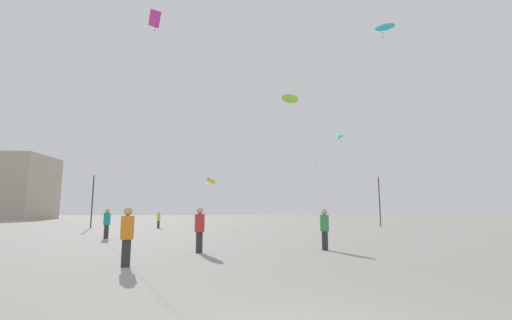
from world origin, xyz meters
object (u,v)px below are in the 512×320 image
Objects in this scene: lamppost_east at (379,192)px; person_in_green at (325,227)px; person_in_yellow at (159,219)px; person_in_teal at (107,222)px; lamppost_west at (93,191)px; person_in_red at (200,228)px; kite_amber_delta at (211,181)px; person_in_orange at (127,234)px; kite_cyan_diamond at (385,27)px; kite_lime_diamond at (290,98)px; kite_emerald_delta at (331,141)px; kite_magenta_delta at (155,22)px.

person_in_green is at bearing -117.23° from lamppost_east.
person_in_yellow is 13.38m from person_in_teal.
lamppost_west reaches higher than person_in_green.
person_in_red is 5.46m from person_in_green.
lamppost_east reaches higher than person_in_green.
person_in_orange is at bearing -89.91° from kite_amber_delta.
lamppost_east reaches higher than person_in_orange.
kite_amber_delta is at bearing 125.42° from kite_cyan_diamond.
kite_lime_diamond is (7.18, 13.43, 8.98)m from person_in_orange.
kite_cyan_diamond is at bearing -15.89° from kite_lime_diamond.
person_in_red is 0.09× the size of kite_emerald_delta.
kite_cyan_diamond is at bearing -132.31° from person_in_orange.
kite_cyan_diamond reaches higher than person_in_yellow.
person_in_teal is 20.77m from kite_amber_delta.
lamppost_east is (19.40, -3.26, -1.47)m from kite_amber_delta.
kite_magenta_delta is (-9.83, -1.26, 5.02)m from kite_lime_diamond.
lamppost_west is at bearing 53.03° from person_in_yellow.
person_in_orange is 18.74m from kite_magenta_delta.
kite_emerald_delta reaches higher than person_in_green.
kite_emerald_delta is 24.11m from kite_magenta_delta.
person_in_teal reaches higher than person_in_orange.
person_in_green is 0.25× the size of kite_amber_delta.
kite_magenta_delta is at bearing -135.70° from kite_emerald_delta.
kite_amber_delta is at bearing 82.15° from kite_magenta_delta.
kite_magenta_delta is at bearing -71.48° from person_in_teal.
kite_magenta_delta reaches higher than kite_cyan_diamond.
kite_cyan_diamond reaches higher than person_in_green.
person_in_green is (7.25, 4.28, -0.01)m from person_in_orange.
kite_magenta_delta is 2.55× the size of lamppost_west.
person_in_orange reaches higher than person_in_yellow.
kite_amber_delta is 25.73m from kite_cyan_diamond.
kite_lime_diamond reaches higher than person_in_yellow.
kite_magenta_delta is 29.20m from lamppost_east.
kite_cyan_diamond is at bearing -25.06° from person_in_green.
kite_amber_delta reaches higher than lamppost_west.
kite_lime_diamond is at bearing -167.21° from person_in_yellow.
person_in_yellow is 0.11× the size of kite_magenta_delta.
person_in_red is 10.21m from person_in_teal.
person_in_orange is 0.99× the size of person_in_red.
lamppost_west is at bearing 148.04° from kite_lime_diamond.
kite_cyan_diamond is at bearing -2.19° from kite_magenta_delta.
person_in_orange is at bearing -116.41° from kite_emerald_delta.
person_in_red is at bearing -58.30° from lamppost_west.
person_in_green is at bearing -48.01° from lamppost_west.
kite_amber_delta is at bearing -69.38° from person_in_yellow.
kite_emerald_delta is (19.02, 17.34, 8.93)m from person_in_teal.
kite_lime_diamond reaches higher than person_in_orange.
person_in_red reaches higher than person_in_green.
lamppost_west is (-25.67, -3.58, -6.22)m from kite_emerald_delta.
lamppost_east is (12.10, 23.51, 2.86)m from person_in_green.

